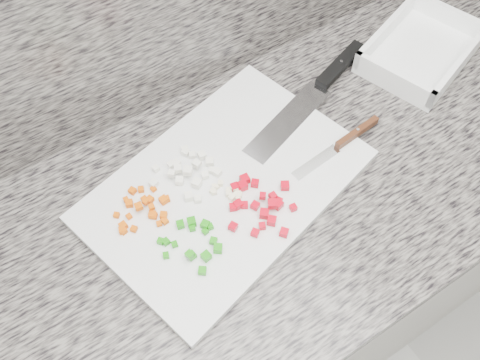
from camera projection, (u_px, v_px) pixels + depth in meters
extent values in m
cube|color=silver|center=(241.00, 293.00, 1.38)|extent=(3.92, 0.62, 0.86)
cube|color=#67625A|center=(241.00, 209.00, 1.00)|extent=(3.96, 0.64, 0.04)
cube|color=silver|center=(225.00, 185.00, 0.99)|extent=(0.57, 0.45, 0.02)
cube|color=#D45404|center=(164.00, 217.00, 0.94)|extent=(0.01, 0.01, 0.01)
cube|color=#D45404|center=(129.00, 203.00, 0.96)|extent=(0.02, 0.02, 0.01)
cube|color=#D45404|center=(152.00, 215.00, 0.94)|extent=(0.02, 0.02, 0.01)
cube|color=#D45404|center=(154.00, 216.00, 0.94)|extent=(0.02, 0.02, 0.01)
cube|color=#D45404|center=(167.00, 199.00, 0.96)|extent=(0.01, 0.01, 0.01)
cube|color=#D45404|center=(123.00, 231.00, 0.93)|extent=(0.01, 0.01, 0.01)
cube|color=#D45404|center=(145.00, 202.00, 0.95)|extent=(0.01, 0.01, 0.01)
cube|color=#D45404|center=(117.00, 215.00, 0.94)|extent=(0.01, 0.01, 0.01)
cube|color=#D45404|center=(129.00, 216.00, 0.94)|extent=(0.01, 0.01, 0.01)
cube|color=#D45404|center=(134.00, 229.00, 0.93)|extent=(0.01, 0.01, 0.01)
cube|color=#D45404|center=(150.00, 200.00, 0.96)|extent=(0.02, 0.02, 0.01)
cube|color=#D45404|center=(152.00, 207.00, 0.94)|extent=(0.01, 0.01, 0.01)
cube|color=#D45404|center=(122.00, 230.00, 0.93)|extent=(0.01, 0.01, 0.01)
cube|color=#D45404|center=(123.00, 226.00, 0.93)|extent=(0.01, 0.01, 0.01)
cube|color=#D45404|center=(139.00, 206.00, 0.94)|extent=(0.02, 0.02, 0.01)
cube|color=#D45404|center=(153.00, 189.00, 0.97)|extent=(0.01, 0.01, 0.01)
cube|color=#D45404|center=(165.00, 221.00, 0.94)|extent=(0.01, 0.01, 0.01)
cube|color=#D45404|center=(132.00, 191.00, 0.97)|extent=(0.02, 0.02, 0.01)
cube|color=#D45404|center=(164.00, 200.00, 0.96)|extent=(0.01, 0.01, 0.01)
cube|color=#D45404|center=(126.00, 200.00, 0.96)|extent=(0.01, 0.01, 0.01)
cube|color=#D45404|center=(141.00, 189.00, 0.97)|extent=(0.01, 0.01, 0.01)
cube|color=#D45404|center=(159.00, 224.00, 0.94)|extent=(0.01, 0.01, 0.01)
cube|color=#D45404|center=(164.00, 215.00, 0.94)|extent=(0.02, 0.02, 0.01)
cube|color=#D45404|center=(144.00, 199.00, 0.96)|extent=(0.01, 0.01, 0.01)
cube|color=white|center=(197.00, 164.00, 0.99)|extent=(0.02, 0.02, 0.01)
cube|color=white|center=(188.00, 171.00, 0.98)|extent=(0.02, 0.02, 0.01)
cube|color=white|center=(180.00, 181.00, 0.98)|extent=(0.02, 0.02, 0.01)
cube|color=white|center=(176.00, 164.00, 1.00)|extent=(0.02, 0.02, 0.01)
cube|color=white|center=(156.00, 169.00, 1.00)|extent=(0.01, 0.01, 0.01)
cube|color=white|center=(210.00, 161.00, 1.00)|extent=(0.02, 0.02, 0.01)
cube|color=white|center=(154.00, 183.00, 0.98)|extent=(0.02, 0.02, 0.01)
cube|color=white|center=(217.00, 173.00, 0.99)|extent=(0.02, 0.02, 0.01)
cube|color=white|center=(202.00, 155.00, 1.01)|extent=(0.02, 0.02, 0.01)
cube|color=white|center=(186.00, 152.00, 1.01)|extent=(0.02, 0.02, 0.01)
cube|color=white|center=(198.00, 199.00, 0.96)|extent=(0.02, 0.02, 0.01)
cube|color=white|center=(197.00, 183.00, 0.98)|extent=(0.02, 0.02, 0.01)
cube|color=white|center=(171.00, 165.00, 1.00)|extent=(0.01, 0.01, 0.01)
cube|color=white|center=(189.00, 197.00, 0.96)|extent=(0.02, 0.02, 0.01)
cube|color=white|center=(196.00, 164.00, 1.00)|extent=(0.02, 0.02, 0.01)
cube|color=white|center=(178.00, 169.00, 0.98)|extent=(0.02, 0.02, 0.01)
cube|color=white|center=(171.00, 173.00, 0.98)|extent=(0.02, 0.02, 0.01)
cube|color=white|center=(185.00, 150.00, 1.02)|extent=(0.02, 0.02, 0.01)
cube|color=white|center=(205.00, 175.00, 0.99)|extent=(0.02, 0.02, 0.01)
cube|color=white|center=(212.00, 170.00, 0.99)|extent=(0.02, 0.02, 0.01)
cube|color=white|center=(192.00, 155.00, 1.01)|extent=(0.02, 0.02, 0.01)
cube|color=#1A860C|center=(205.00, 225.00, 0.93)|extent=(0.02, 0.02, 0.01)
cube|color=#1A860C|center=(210.00, 227.00, 0.93)|extent=(0.01, 0.01, 0.01)
cube|color=#1A860C|center=(161.00, 241.00, 0.92)|extent=(0.01, 0.01, 0.01)
cube|color=#1A860C|center=(175.00, 244.00, 0.91)|extent=(0.01, 0.01, 0.01)
cube|color=#1A860C|center=(190.00, 255.00, 0.89)|extent=(0.02, 0.02, 0.01)
cube|color=#1A860C|center=(213.00, 241.00, 0.92)|extent=(0.02, 0.02, 0.01)
cube|color=#1A860C|center=(202.00, 271.00, 0.89)|extent=(0.02, 0.02, 0.01)
cube|color=#1A860C|center=(166.00, 255.00, 0.90)|extent=(0.01, 0.01, 0.01)
cube|color=#1A860C|center=(191.00, 255.00, 0.90)|extent=(0.02, 0.02, 0.01)
cube|color=#1A860C|center=(180.00, 224.00, 0.93)|extent=(0.02, 0.02, 0.01)
cube|color=#1A860C|center=(192.00, 228.00, 0.93)|extent=(0.01, 0.01, 0.01)
cube|color=#1A860C|center=(205.00, 231.00, 0.93)|extent=(0.01, 0.01, 0.01)
cube|color=#1A860C|center=(166.00, 242.00, 0.92)|extent=(0.01, 0.01, 0.01)
cube|color=#1A860C|center=(192.00, 222.00, 0.93)|extent=(0.02, 0.02, 0.01)
cube|color=#1A860C|center=(206.00, 256.00, 0.90)|extent=(0.02, 0.02, 0.01)
cube|color=#1A860C|center=(218.00, 248.00, 0.91)|extent=(0.02, 0.02, 0.01)
cube|color=#BD0215|center=(241.00, 187.00, 0.97)|extent=(0.02, 0.02, 0.01)
cube|color=#BD0215|center=(272.00, 221.00, 0.94)|extent=(0.02, 0.02, 0.01)
cube|color=#BD0215|center=(285.00, 186.00, 0.97)|extent=(0.02, 0.02, 0.01)
cube|color=#BD0215|center=(245.00, 179.00, 0.98)|extent=(0.02, 0.02, 0.01)
cube|color=#BD0215|center=(273.00, 196.00, 0.95)|extent=(0.01, 0.01, 0.01)
cube|color=#BD0215|center=(243.00, 186.00, 0.97)|extent=(0.02, 0.02, 0.02)
cube|color=#BD0215|center=(245.00, 205.00, 0.95)|extent=(0.02, 0.02, 0.01)
cube|color=#BD0215|center=(255.00, 233.00, 0.92)|extent=(0.02, 0.02, 0.01)
cube|color=#BD0215|center=(263.00, 196.00, 0.95)|extent=(0.02, 0.02, 0.01)
cube|color=#BD0215|center=(235.00, 187.00, 0.97)|extent=(0.02, 0.02, 0.01)
cube|color=#BD0215|center=(255.00, 206.00, 0.95)|extent=(0.02, 0.02, 0.01)
cube|color=#BD0215|center=(284.00, 232.00, 0.92)|extent=(0.02, 0.02, 0.01)
cube|color=#BD0215|center=(293.00, 208.00, 0.95)|extent=(0.01, 0.01, 0.01)
cube|color=#BD0215|center=(233.00, 227.00, 0.93)|extent=(0.02, 0.02, 0.01)
cube|color=#BD0215|center=(278.00, 205.00, 0.95)|extent=(0.02, 0.02, 0.01)
cube|color=#BD0215|center=(255.00, 183.00, 0.98)|extent=(0.02, 0.02, 0.01)
cube|color=#BD0215|center=(238.00, 205.00, 0.95)|extent=(0.01, 0.01, 0.01)
cube|color=#BD0215|center=(233.00, 207.00, 0.95)|extent=(0.02, 0.02, 0.01)
cube|color=#BD0215|center=(262.00, 226.00, 0.93)|extent=(0.02, 0.02, 0.01)
cube|color=#BD0215|center=(277.00, 202.00, 0.96)|extent=(0.02, 0.02, 0.01)
cube|color=#BD0215|center=(272.00, 204.00, 0.94)|extent=(0.02, 0.02, 0.01)
cube|color=#BD0215|center=(264.00, 214.00, 0.94)|extent=(0.02, 0.02, 0.01)
cube|color=#F5E9BD|center=(232.00, 198.00, 0.96)|extent=(0.01, 0.01, 0.01)
cube|color=#F5E9BD|center=(214.00, 192.00, 0.97)|extent=(0.01, 0.01, 0.01)
cube|color=#F5E9BD|center=(217.00, 187.00, 0.98)|extent=(0.01, 0.01, 0.01)
cube|color=#F5E9BD|center=(235.00, 196.00, 0.97)|extent=(0.01, 0.01, 0.01)
cube|color=#F5E9BD|center=(238.00, 197.00, 0.96)|extent=(0.01, 0.01, 0.01)
cube|color=#F5E9BD|center=(220.00, 183.00, 0.98)|extent=(0.01, 0.01, 0.01)
cube|color=#F5E9BD|center=(239.00, 195.00, 0.97)|extent=(0.01, 0.01, 0.01)
cube|color=#F5E9BD|center=(214.00, 187.00, 0.98)|extent=(0.01, 0.01, 0.01)
cube|color=#F5E9BD|center=(228.00, 190.00, 0.97)|extent=(0.01, 0.01, 0.01)
cube|color=#F5E9BD|center=(235.00, 189.00, 0.97)|extent=(0.01, 0.01, 0.01)
cube|color=#F5E9BD|center=(229.00, 194.00, 0.97)|extent=(0.01, 0.01, 0.01)
cube|color=#F5E9BD|center=(213.00, 191.00, 0.97)|extent=(0.01, 0.01, 0.01)
cube|color=#F5E9BD|center=(233.00, 188.00, 0.97)|extent=(0.01, 0.01, 0.01)
cube|color=#F5E9BD|center=(238.00, 194.00, 0.97)|extent=(0.01, 0.01, 0.01)
cube|color=silver|center=(288.00, 121.00, 1.06)|extent=(0.23, 0.12, 0.00)
cube|color=black|center=(341.00, 64.00, 1.13)|extent=(0.15, 0.07, 0.02)
cylinder|color=silver|center=(341.00, 61.00, 1.13)|extent=(0.01, 0.01, 0.00)
cube|color=silver|center=(316.00, 162.00, 1.01)|extent=(0.11, 0.03, 0.00)
cube|color=#4A2312|center=(357.00, 132.00, 1.04)|extent=(0.11, 0.02, 0.02)
cylinder|color=silver|center=(358.00, 130.00, 1.03)|extent=(0.01, 0.01, 0.00)
cube|color=white|center=(419.00, 55.00, 1.17)|extent=(0.30, 0.26, 0.01)
cube|color=white|center=(387.00, 29.00, 1.18)|extent=(0.25, 0.09, 0.04)
cube|color=white|center=(459.00, 64.00, 1.12)|extent=(0.25, 0.09, 0.04)
cube|color=white|center=(449.00, 15.00, 1.20)|extent=(0.07, 0.18, 0.04)
cube|color=white|center=(394.00, 79.00, 1.10)|extent=(0.07, 0.18, 0.04)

